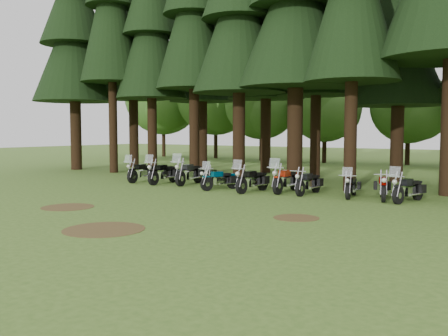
{
  "coord_description": "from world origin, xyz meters",
  "views": [
    {
      "loc": [
        11.06,
        -13.14,
        2.65
      ],
      "look_at": [
        -1.19,
        5.0,
        1.0
      ],
      "focal_mm": 40.0,
      "sensor_mm": 36.0,
      "label": 1
    }
  ],
  "objects_px": {
    "motorcycle_0": "(142,172)",
    "motorcycle_1": "(164,174)",
    "motorcycle_5": "(252,181)",
    "motorcycle_9": "(383,188)",
    "motorcycle_3": "(213,178)",
    "motorcycle_7": "(308,184)",
    "motorcycle_2": "(189,174)",
    "motorcycle_6": "(286,181)",
    "motorcycle_4": "(220,180)",
    "motorcycle_8": "(351,187)",
    "motorcycle_10": "(408,190)"
  },
  "relations": [
    {
      "from": "motorcycle_0",
      "to": "motorcycle_1",
      "type": "xyz_separation_m",
      "value": [
        1.53,
        -0.11,
        0.02
      ]
    },
    {
      "from": "motorcycle_5",
      "to": "motorcycle_9",
      "type": "height_order",
      "value": "motorcycle_5"
    },
    {
      "from": "motorcycle_3",
      "to": "motorcycle_7",
      "type": "height_order",
      "value": "motorcycle_3"
    },
    {
      "from": "motorcycle_2",
      "to": "motorcycle_6",
      "type": "bearing_deg",
      "value": -9.77
    },
    {
      "from": "motorcycle_3",
      "to": "motorcycle_1",
      "type": "bearing_deg",
      "value": 175.74
    },
    {
      "from": "motorcycle_2",
      "to": "motorcycle_7",
      "type": "bearing_deg",
      "value": -10.3
    },
    {
      "from": "motorcycle_0",
      "to": "motorcycle_3",
      "type": "bearing_deg",
      "value": 1.33
    },
    {
      "from": "motorcycle_1",
      "to": "motorcycle_9",
      "type": "distance_m",
      "value": 10.72
    },
    {
      "from": "motorcycle_1",
      "to": "motorcycle_9",
      "type": "bearing_deg",
      "value": -1.76
    },
    {
      "from": "motorcycle_3",
      "to": "motorcycle_4",
      "type": "height_order",
      "value": "motorcycle_3"
    },
    {
      "from": "motorcycle_7",
      "to": "motorcycle_2",
      "type": "bearing_deg",
      "value": 178.66
    },
    {
      "from": "motorcycle_3",
      "to": "motorcycle_5",
      "type": "bearing_deg",
      "value": -33.51
    },
    {
      "from": "motorcycle_8",
      "to": "motorcycle_0",
      "type": "bearing_deg",
      "value": 170.08
    },
    {
      "from": "motorcycle_2",
      "to": "motorcycle_3",
      "type": "xyz_separation_m",
      "value": [
        1.41,
        0.05,
        -0.11
      ]
    },
    {
      "from": "motorcycle_1",
      "to": "motorcycle_10",
      "type": "height_order",
      "value": "motorcycle_1"
    },
    {
      "from": "motorcycle_8",
      "to": "motorcycle_9",
      "type": "distance_m",
      "value": 1.22
    },
    {
      "from": "motorcycle_2",
      "to": "motorcycle_10",
      "type": "xyz_separation_m",
      "value": [
        10.42,
        -0.23,
        -0.07
      ]
    },
    {
      "from": "motorcycle_2",
      "to": "motorcycle_4",
      "type": "xyz_separation_m",
      "value": [
        2.46,
        -0.92,
        -0.11
      ]
    },
    {
      "from": "motorcycle_0",
      "to": "motorcycle_6",
      "type": "height_order",
      "value": "motorcycle_6"
    },
    {
      "from": "motorcycle_1",
      "to": "motorcycle_8",
      "type": "xyz_separation_m",
      "value": [
        9.51,
        0.28,
        -0.08
      ]
    },
    {
      "from": "motorcycle_5",
      "to": "motorcycle_8",
      "type": "xyz_separation_m",
      "value": [
        4.11,
        0.73,
        -0.06
      ]
    },
    {
      "from": "motorcycle_10",
      "to": "motorcycle_0",
      "type": "bearing_deg",
      "value": -166.59
    },
    {
      "from": "motorcycle_5",
      "to": "motorcycle_6",
      "type": "xyz_separation_m",
      "value": [
        1.26,
        0.74,
        0.02
      ]
    },
    {
      "from": "motorcycle_4",
      "to": "motorcycle_5",
      "type": "xyz_separation_m",
      "value": [
        1.65,
        0.04,
        0.06
      ]
    },
    {
      "from": "motorcycle_9",
      "to": "motorcycle_1",
      "type": "bearing_deg",
      "value": 163.83
    },
    {
      "from": "motorcycle_9",
      "to": "motorcycle_10",
      "type": "height_order",
      "value": "motorcycle_10"
    },
    {
      "from": "motorcycle_3",
      "to": "motorcycle_7",
      "type": "distance_m",
      "value": 5.02
    },
    {
      "from": "motorcycle_6",
      "to": "motorcycle_9",
      "type": "distance_m",
      "value": 4.07
    },
    {
      "from": "motorcycle_1",
      "to": "motorcycle_8",
      "type": "distance_m",
      "value": 9.51
    },
    {
      "from": "motorcycle_1",
      "to": "motorcycle_2",
      "type": "bearing_deg",
      "value": 14.81
    },
    {
      "from": "motorcycle_9",
      "to": "motorcycle_4",
      "type": "bearing_deg",
      "value": 168.93
    },
    {
      "from": "motorcycle_5",
      "to": "motorcycle_7",
      "type": "bearing_deg",
      "value": 19.74
    },
    {
      "from": "motorcycle_4",
      "to": "motorcycle_1",
      "type": "bearing_deg",
      "value": -167.51
    },
    {
      "from": "motorcycle_4",
      "to": "motorcycle_9",
      "type": "xyz_separation_m",
      "value": [
        6.97,
        0.89,
        0.04
      ]
    },
    {
      "from": "motorcycle_4",
      "to": "motorcycle_5",
      "type": "relative_size",
      "value": 0.84
    },
    {
      "from": "motorcycle_7",
      "to": "motorcycle_6",
      "type": "bearing_deg",
      "value": 176.01
    },
    {
      "from": "motorcycle_9",
      "to": "motorcycle_5",
      "type": "bearing_deg",
      "value": 170.75
    },
    {
      "from": "motorcycle_6",
      "to": "motorcycle_9",
      "type": "bearing_deg",
      "value": 0.07
    },
    {
      "from": "motorcycle_0",
      "to": "motorcycle_5",
      "type": "distance_m",
      "value": 6.95
    },
    {
      "from": "motorcycle_10",
      "to": "motorcycle_2",
      "type": "bearing_deg",
      "value": -168.26
    },
    {
      "from": "motorcycle_5",
      "to": "motorcycle_8",
      "type": "height_order",
      "value": "motorcycle_5"
    },
    {
      "from": "motorcycle_5",
      "to": "motorcycle_9",
      "type": "xyz_separation_m",
      "value": [
        5.32,
        0.85,
        -0.03
      ]
    },
    {
      "from": "motorcycle_0",
      "to": "motorcycle_8",
      "type": "bearing_deg",
      "value": -2.83
    },
    {
      "from": "motorcycle_7",
      "to": "motorcycle_8",
      "type": "distance_m",
      "value": 1.8
    },
    {
      "from": "motorcycle_7",
      "to": "motorcycle_5",
      "type": "bearing_deg",
      "value": -163.51
    },
    {
      "from": "motorcycle_1",
      "to": "motorcycle_8",
      "type": "height_order",
      "value": "motorcycle_1"
    },
    {
      "from": "motorcycle_2",
      "to": "motorcycle_4",
      "type": "relative_size",
      "value": 1.29
    },
    {
      "from": "motorcycle_3",
      "to": "motorcycle_8",
      "type": "distance_m",
      "value": 6.81
    },
    {
      "from": "motorcycle_4",
      "to": "motorcycle_10",
      "type": "height_order",
      "value": "motorcycle_10"
    },
    {
      "from": "motorcycle_2",
      "to": "motorcycle_5",
      "type": "xyz_separation_m",
      "value": [
        4.11,
        -0.88,
        -0.04
      ]
    }
  ]
}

